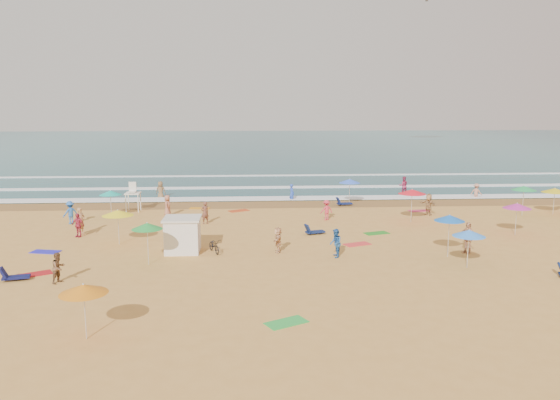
{
  "coord_description": "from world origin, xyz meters",
  "views": [
    {
      "loc": [
        -1.47,
        -35.61,
        8.74
      ],
      "look_at": [
        0.98,
        6.0,
        1.5
      ],
      "focal_mm": 35.0,
      "sensor_mm": 36.0,
      "label": 1
    }
  ],
  "objects": [
    {
      "name": "cabana",
      "position": [
        -5.46,
        -3.33,
        1.0
      ],
      "size": [
        2.0,
        2.0,
        2.0
      ],
      "primitive_type": "cube",
      "color": "silver",
      "rests_on": "ground"
    },
    {
      "name": "lifeguard_stand",
      "position": [
        -11.07,
        9.76,
        1.05
      ],
      "size": [
        1.2,
        1.2,
        2.1
      ],
      "primitive_type": null,
      "color": "white",
      "rests_on": "ground"
    },
    {
      "name": "loungers",
      "position": [
        7.62,
        -2.93,
        0.17
      ],
      "size": [
        53.52,
        22.05,
        0.34
      ],
      "color": "#0D1945",
      "rests_on": "ground"
    },
    {
      "name": "surf_foam",
      "position": [
        0.0,
        21.32,
        0.1
      ],
      "size": [
        200.0,
        18.7,
        0.05
      ],
      "color": "white",
      "rests_on": "ground"
    },
    {
      "name": "cabana_roof",
      "position": [
        -5.46,
        -3.33,
        2.06
      ],
      "size": [
        2.2,
        2.2,
        0.12
      ],
      "primitive_type": "cube",
      "color": "silver",
      "rests_on": "cabana"
    },
    {
      "name": "ground",
      "position": [
        0.0,
        0.0,
        0.0
      ],
      "size": [
        220.0,
        220.0,
        0.0
      ],
      "primitive_type": "plane",
      "color": "gold",
      "rests_on": "ground"
    },
    {
      "name": "beachgoers",
      "position": [
        0.12,
        4.6,
        0.8
      ],
      "size": [
        39.0,
        28.08,
        2.15
      ],
      "color": "brown",
      "rests_on": "ground"
    },
    {
      "name": "towels",
      "position": [
        2.88,
        -2.14,
        0.01
      ],
      "size": [
        36.63,
        26.96,
        0.03
      ],
      "color": "#AE1519",
      "rests_on": "ground"
    },
    {
      "name": "wet_sand",
      "position": [
        0.0,
        12.5,
        0.01
      ],
      "size": [
        220.0,
        220.0,
        0.0
      ],
      "primitive_type": "plane",
      "color": "olive",
      "rests_on": "ground"
    },
    {
      "name": "beach_umbrellas",
      "position": [
        3.91,
        -0.39,
        2.08
      ],
      "size": [
        57.18,
        29.37,
        0.81
      ],
      "color": "orange",
      "rests_on": "ground"
    },
    {
      "name": "ocean",
      "position": [
        0.0,
        84.0,
        0.0
      ],
      "size": [
        220.0,
        140.0,
        0.18
      ],
      "primitive_type": "cube",
      "color": "#0C4756",
      "rests_on": "ground"
    },
    {
      "name": "bicycle",
      "position": [
        -3.56,
        -3.63,
        0.43
      ],
      "size": [
        1.16,
        1.74,
        0.86
      ],
      "primitive_type": "imported",
      "rotation": [
        0.0,
        0.0,
        0.39
      ],
      "color": "black",
      "rests_on": "ground"
    }
  ]
}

